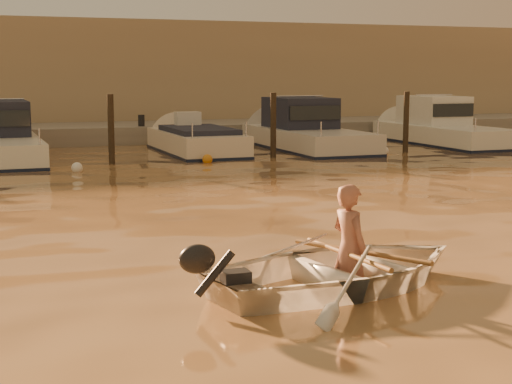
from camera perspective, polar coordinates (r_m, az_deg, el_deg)
name	(u,v)px	position (r m, az deg, el deg)	size (l,w,h in m)	color
ground_plane	(321,279)	(9.94, 4.77, -6.35)	(160.00, 160.00, 0.00)	brown
dinghy	(342,269)	(9.52, 6.31, -5.57)	(2.48, 3.47, 0.72)	silver
person	(349,248)	(9.52, 6.81, -4.08)	(0.57, 0.37, 1.56)	#9E604F
outboard_motor	(234,282)	(8.71, -1.61, -6.58)	(0.90, 0.40, 0.70)	black
oar_port	(359,252)	(9.63, 7.51, -4.32)	(0.06, 0.06, 2.10)	brown
oar_starboard	(346,254)	(9.51, 6.57, -4.47)	(0.06, 0.06, 2.10)	brown
moored_boat_2	(0,139)	(24.79, -18.13, 3.67)	(2.21, 7.43, 1.75)	white
moored_boat_3	(196,146)	(25.79, -4.36, 3.35)	(2.10, 6.04, 0.95)	beige
moored_boat_4	(307,131)	(27.11, 3.76, 4.46)	(2.43, 7.44, 1.75)	beige
moored_boat_5	(443,127)	(29.76, 13.44, 4.60)	(2.20, 7.41, 1.75)	white
piling_2	(111,133)	(22.89, -10.49, 4.27)	(0.18, 0.18, 2.20)	#2D2319
piling_3	(273,128)	(24.25, 1.27, 4.64)	(0.18, 0.18, 2.20)	#2D2319
piling_4	(406,125)	(26.34, 10.85, 4.80)	(0.18, 0.18, 2.20)	#2D2319
fender_c	(77,168)	(21.28, -12.89, 1.72)	(0.30, 0.30, 0.30)	white
fender_d	(207,159)	(22.90, -3.55, 2.39)	(0.30, 0.30, 0.30)	orange
fender_e	(384,151)	(25.79, 9.30, 2.98)	(0.30, 0.30, 0.30)	white
quay	(81,138)	(30.57, -12.58, 3.84)	(52.00, 4.00, 1.00)	gray
waterfront_building	(62,78)	(35.93, -13.91, 8.06)	(46.00, 7.00, 4.80)	#9E8466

